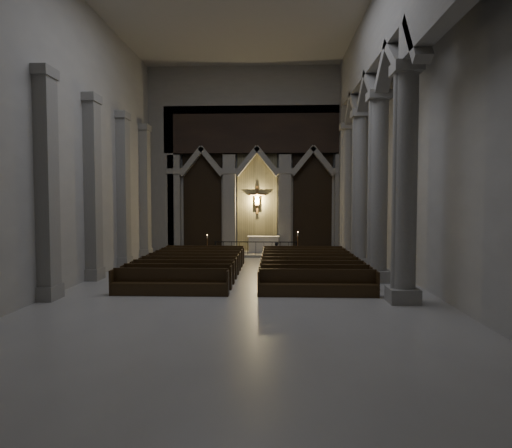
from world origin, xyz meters
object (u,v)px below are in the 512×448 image
Objects in this scene: altar at (264,244)px; worshipper at (277,252)px; candle_stand_left at (207,251)px; pews at (250,270)px; candle_stand_right at (298,251)px; altar_rail at (256,247)px.

altar reaches higher than worshipper.
candle_stand_left is (-3.43, -1.23, -0.29)m from altar.
worshipper is at bearing 74.83° from pews.
candle_stand_right reaches higher than worshipper.
candle_stand_left is at bearing 112.74° from pews.
pews is 8.58× the size of worshipper.
candle_stand_left reaches higher than pews.
altar_rail is 2.62m from worshipper.
candle_stand_left reaches higher than altar.
candle_stand_right is 2.60m from worshipper.
candle_stand_right is at bearing -34.36° from altar.
candle_stand_left is at bearing 177.84° from candle_stand_right.
candle_stand_left is 0.14× the size of pews.
altar is at bearing 87.01° from pews.
altar_rail is 0.52× the size of pews.
worshipper is (0.83, -3.70, -0.10)m from altar.
altar is 0.21× the size of pews.
candle_stand_left reaches higher than altar_rail.
worshipper reaches higher than pews.
worshipper is (1.27, 4.68, 0.25)m from pews.
altar_rail is 4.43× the size of worshipper.
altar_rail is 3.66× the size of candle_stand_left.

